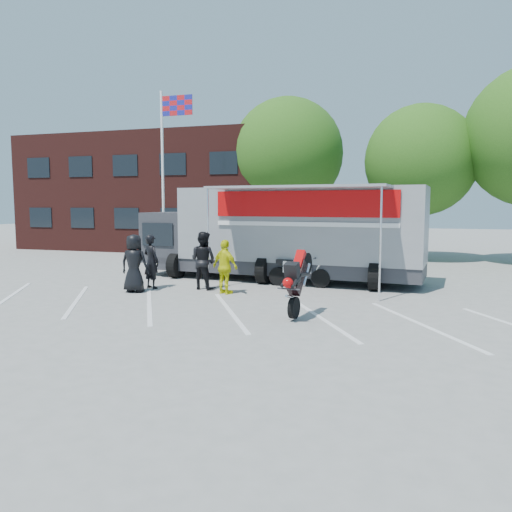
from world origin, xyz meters
The scene contains 13 objects.
ground centered at (0.00, 0.00, 0.00)m, with size 100.00×100.00×0.00m, color #969691.
parking_bay_lines centered at (0.00, 1.00, 0.01)m, with size 18.00×5.00×0.01m, color white.
office_building centered at (-10.00, 18.00, 3.50)m, with size 18.00×8.00×7.00m, color #421915.
flagpole centered at (-6.24, 10.00, 5.05)m, with size 1.61×0.12×8.00m.
tree_left centered at (-2.00, 16.00, 5.57)m, with size 6.12×6.12×8.64m.
tree_mid centered at (5.00, 15.00, 4.94)m, with size 5.44×5.44×7.68m.
transporter_truck centered at (0.32, 6.64, 0.00)m, with size 10.73×5.17×3.41m, color gray, non-canonical shape.
parked_motorcycle centered at (1.09, 5.38, 0.00)m, with size 0.73×2.18×1.14m, color silver, non-canonical shape.
stunt_bike_rider centered at (2.15, 1.06, 0.00)m, with size 0.72×1.53×1.80m, color black, non-canonical shape.
spectator_leather_a centered at (-3.72, 2.76, 0.93)m, with size 0.91×0.59×1.86m, color black.
spectator_leather_b centered at (-3.57, 3.57, 0.91)m, with size 0.66×0.43×1.81m, color black.
spectator_leather_c centered at (-1.85, 3.96, 0.96)m, with size 0.93×0.73×1.92m, color black.
spectator_hivis centered at (-0.83, 3.34, 0.86)m, with size 1.00×0.42×1.71m, color #DDE00B.
Camera 1 is at (4.78, -11.16, 2.83)m, focal length 35.00 mm.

